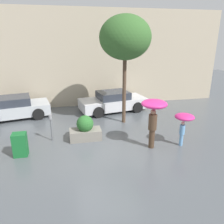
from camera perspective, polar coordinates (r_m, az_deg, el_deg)
The scene contains 10 objects.
ground_plane at distance 8.82m, azimuth -1.40°, elevation -10.01°, with size 40.00×40.00×0.00m, color #51565B.
building_facade at distance 14.23m, azimuth -6.48°, elevation 13.61°, with size 18.00×0.30×6.00m.
planter_box at distance 9.62m, azimuth -7.00°, elevation -4.52°, with size 1.36×0.74×1.10m.
person_adult at distance 8.69m, azimuth 10.87°, elevation 0.49°, with size 1.02×1.02×1.98m.
person_child at distance 9.28m, azimuth 18.33°, elevation -1.91°, with size 0.79×0.79×1.36m.
parked_car_near at distance 13.32m, azimuth 0.27°, elevation 2.70°, with size 4.22×2.45×1.20m.
parked_car_far at distance 13.29m, azimuth -23.90°, elevation 1.01°, with size 3.85×2.45×1.20m.
street_tree at distance 10.86m, azimuth 3.47°, elevation 18.74°, with size 2.46×2.46×5.32m.
parking_meter at distance 9.64m, azimuth -15.74°, elevation -2.55°, with size 0.14×0.14×1.19m.
newspaper_box at distance 8.97m, azimuth -22.88°, elevation -7.85°, with size 0.50×0.44×0.90m.
Camera 1 is at (-1.40, -7.61, 4.24)m, focal length 35.00 mm.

